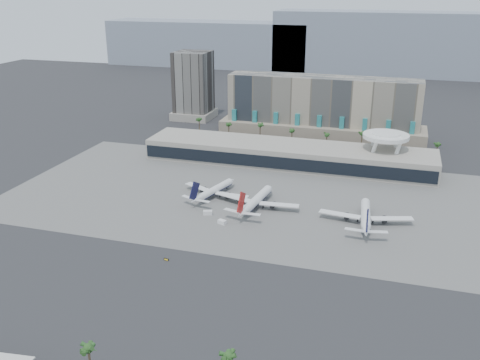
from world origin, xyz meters
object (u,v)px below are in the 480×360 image
(airliner_centre, at_px, (256,200))
(service_vehicle_b, at_px, (222,222))
(airliner_right, at_px, (366,216))
(airliner_left, at_px, (214,190))
(taxiway_sign, at_px, (166,259))
(service_vehicle_a, at_px, (208,213))

(airliner_centre, distance_m, service_vehicle_b, 24.60)
(airliner_right, xyz_separation_m, service_vehicle_b, (-61.56, -19.24, -2.83))
(airliner_left, height_order, airliner_right, airliner_right)
(service_vehicle_b, bearing_deg, airliner_right, 35.31)
(service_vehicle_b, bearing_deg, taxiway_sign, -87.03)
(airliner_centre, relative_size, taxiway_sign, 21.39)
(airliner_left, relative_size, taxiway_sign, 18.88)
(airliner_centre, bearing_deg, taxiway_sign, -101.54)
(airliner_centre, bearing_deg, service_vehicle_a, -135.83)
(airliner_left, distance_m, service_vehicle_b, 33.04)
(airliner_centre, bearing_deg, service_vehicle_b, -106.84)
(airliner_left, bearing_deg, airliner_right, 7.32)
(airliner_left, xyz_separation_m, taxiway_sign, (4.08, -67.82, -2.94))
(service_vehicle_b, height_order, taxiway_sign, service_vehicle_b)
(airliner_right, xyz_separation_m, taxiway_sign, (-71.76, -57.37, -3.33))
(airliner_right, xyz_separation_m, service_vehicle_a, (-71.19, -11.71, -2.75))
(service_vehicle_a, bearing_deg, service_vehicle_b, -57.00)
(airliner_centre, relative_size, service_vehicle_a, 10.24)
(airliner_centre, height_order, service_vehicle_b, airliner_centre)
(taxiway_sign, bearing_deg, service_vehicle_a, 94.33)
(airliner_centre, xyz_separation_m, service_vehicle_a, (-19.40, -14.86, -2.73))
(airliner_centre, xyz_separation_m, taxiway_sign, (-19.97, -60.53, -3.31))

